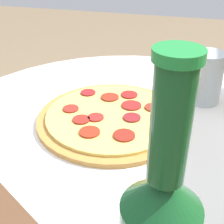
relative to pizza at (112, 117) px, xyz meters
The scene contains 3 objects.
table 0.18m from the pizza, 57.09° to the left, with size 0.88×0.88×0.70m.
pizza is the anchor object (origin of this frame).
drinking_glass 0.24m from the pizza, 128.12° to the left, with size 0.08×0.08×0.12m.
Camera 1 is at (0.51, 0.09, 1.05)m, focal length 50.00 mm.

